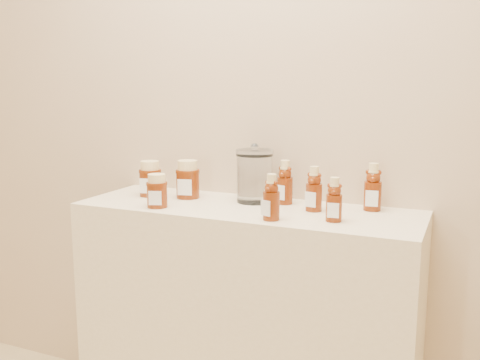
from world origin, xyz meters
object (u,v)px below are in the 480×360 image
at_px(display_table, 246,328).
at_px(glass_canister, 254,174).
at_px(bear_bottle_back_left, 285,179).
at_px(honey_jar_left, 150,178).
at_px(bear_bottle_front_left, 271,194).

xyz_separation_m(display_table, glass_canister, (-0.01, 0.09, 0.55)).
relative_size(display_table, glass_canister, 5.79).
bearing_deg(bear_bottle_back_left, display_table, -118.27).
xyz_separation_m(honey_jar_left, glass_canister, (0.41, 0.06, 0.04)).
bearing_deg(glass_canister, bear_bottle_front_left, -56.45).
distance_m(display_table, bear_bottle_back_left, 0.56).
xyz_separation_m(bear_bottle_back_left, bear_bottle_front_left, (0.04, -0.24, -0.01)).
relative_size(bear_bottle_back_left, bear_bottle_front_left, 1.07).
height_order(bear_bottle_back_left, glass_canister, glass_canister).
bearing_deg(bear_bottle_front_left, display_table, 157.70).
bearing_deg(display_table, glass_canister, 93.78).
bearing_deg(honey_jar_left, bear_bottle_front_left, -27.33).
height_order(bear_bottle_front_left, glass_canister, glass_canister).
bearing_deg(honey_jar_left, display_table, -15.32).
distance_m(bear_bottle_back_left, glass_canister, 0.11).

